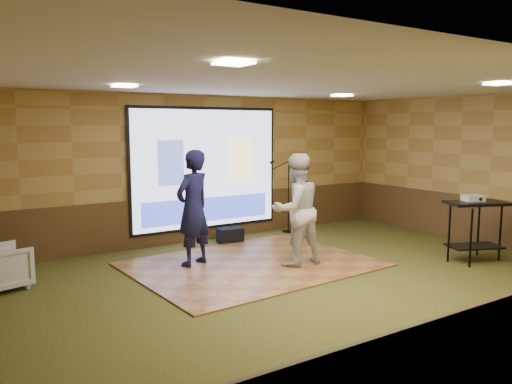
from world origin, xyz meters
TOP-DOWN VIEW (x-y plane):
  - ground at (0.00, 0.00)m, footprint 9.00×9.00m
  - room_shell at (0.00, 0.00)m, footprint 9.04×7.04m
  - wainscot_back at (0.00, 3.48)m, footprint 9.00×0.04m
  - wainscot_right at (4.48, 0.00)m, footprint 0.04×7.00m
  - projector_screen at (0.00, 3.44)m, footprint 3.32×0.06m
  - downlight_nw at (-2.20, 1.80)m, footprint 0.32×0.32m
  - downlight_ne at (2.20, 1.80)m, footprint 0.32×0.32m
  - downlight_sw at (-2.20, -1.50)m, footprint 0.32×0.32m
  - downlight_se at (2.20, -1.50)m, footprint 0.32×0.32m
  - dance_floor at (-0.24, 1.29)m, footprint 4.13×3.25m
  - player_left at (-1.11, 1.78)m, footprint 0.84×0.70m
  - player_right at (0.37, 0.86)m, footprint 0.95×0.75m
  - av_table at (3.21, -0.59)m, footprint 1.01×0.53m
  - projector at (3.20, -0.52)m, footprint 0.40×0.37m
  - mic_stand at (1.84, 3.16)m, footprint 0.64×0.26m
  - banquet_chair at (-4.00, 2.18)m, footprint 0.87×0.86m
  - duffel_bag at (0.27, 2.94)m, footprint 0.53×0.39m

SIDE VIEW (x-z plane):
  - ground at x=0.00m, z-range 0.00..0.00m
  - dance_floor at x=-0.24m, z-range 0.00..0.03m
  - duffel_bag at x=0.27m, z-range 0.00..0.31m
  - banquet_chair at x=-4.00m, z-range 0.00..0.65m
  - wainscot_back at x=0.00m, z-range 0.00..0.95m
  - wainscot_right at x=4.48m, z-range 0.00..0.95m
  - mic_stand at x=1.84m, z-range -0.32..1.31m
  - av_table at x=3.21m, z-range 0.23..1.30m
  - player_right at x=0.37m, z-range 0.03..1.92m
  - player_left at x=-1.11m, z-range 0.03..1.98m
  - projector at x=3.20m, z-range 1.06..1.17m
  - projector_screen at x=0.00m, z-range 0.21..2.73m
  - room_shell at x=0.00m, z-range 0.58..3.60m
  - downlight_nw at x=-2.20m, z-range 2.96..2.98m
  - downlight_ne at x=2.20m, z-range 2.96..2.98m
  - downlight_sw at x=-2.20m, z-range 2.96..2.98m
  - downlight_se at x=2.20m, z-range 2.96..2.98m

